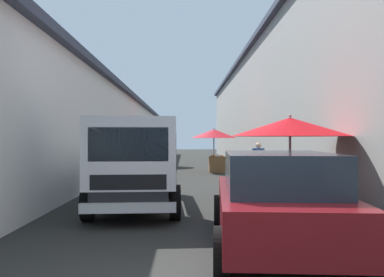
# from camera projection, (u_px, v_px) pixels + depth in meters

# --- Properties ---
(ground) EXTENTS (90.00, 90.00, 0.00)m
(ground) POSITION_uv_depth(u_px,v_px,m) (191.00, 176.00, 17.30)
(ground) COLOR #282826
(building_left_whitewash) EXTENTS (49.80, 7.50, 4.23)m
(building_left_whitewash) POSITION_uv_depth(u_px,v_px,m) (52.00, 129.00, 19.43)
(building_left_whitewash) COLOR silver
(building_left_whitewash) RESTS_ON ground
(building_right_concrete) EXTENTS (49.80, 7.50, 6.76)m
(building_right_concrete) POSITION_uv_depth(u_px,v_px,m) (326.00, 104.00, 19.67)
(building_right_concrete) COLOR gray
(building_right_concrete) RESTS_ON ground
(fruit_stall_near_left) EXTENTS (2.64, 2.64, 2.20)m
(fruit_stall_near_left) POSITION_uv_depth(u_px,v_px,m) (291.00, 135.00, 8.67)
(fruit_stall_near_left) COLOR #9E9EA3
(fruit_stall_near_left) RESTS_ON ground
(fruit_stall_far_left) EXTENTS (2.56, 2.56, 2.34)m
(fruit_stall_far_left) POSITION_uv_depth(u_px,v_px,m) (155.00, 135.00, 23.55)
(fruit_stall_far_left) COLOR #9E9EA3
(fruit_stall_far_left) RESTS_ON ground
(fruit_stall_mid_lane) EXTENTS (2.30, 2.30, 2.21)m
(fruit_stall_mid_lane) POSITION_uv_depth(u_px,v_px,m) (214.00, 139.00, 19.62)
(fruit_stall_mid_lane) COLOR #9E9EA3
(fruit_stall_mid_lane) RESTS_ON ground
(hatchback_car) EXTENTS (4.03, 2.17, 1.45)m
(hatchback_car) POSITION_uv_depth(u_px,v_px,m) (277.00, 199.00, 5.99)
(hatchback_car) COLOR #600F14
(hatchback_car) RESTS_ON ground
(delivery_truck) EXTENTS (5.00, 2.17, 2.08)m
(delivery_truck) POSITION_uv_depth(u_px,v_px,m) (134.00, 167.00, 8.65)
(delivery_truck) COLOR black
(delivery_truck) RESTS_ON ground
(vendor_by_crates) EXTENTS (0.42, 0.51, 1.52)m
(vendor_by_crates) POSITION_uv_depth(u_px,v_px,m) (258.00, 160.00, 14.50)
(vendor_by_crates) COLOR navy
(vendor_by_crates) RESTS_ON ground
(vendor_in_shade) EXTENTS (0.53, 0.46, 1.68)m
(vendor_in_shade) POSITION_uv_depth(u_px,v_px,m) (116.00, 158.00, 14.05)
(vendor_in_shade) COLOR #665B4C
(vendor_in_shade) RESTS_ON ground
(parked_scooter) EXTENTS (1.67, 0.59, 1.14)m
(parked_scooter) POSITION_uv_depth(u_px,v_px,m) (137.00, 168.00, 16.19)
(parked_scooter) COLOR black
(parked_scooter) RESTS_ON ground
(plastic_stool) EXTENTS (0.30, 0.30, 0.43)m
(plastic_stool) POSITION_uv_depth(u_px,v_px,m) (243.00, 180.00, 12.82)
(plastic_stool) COLOR #1E8C3F
(plastic_stool) RESTS_ON ground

